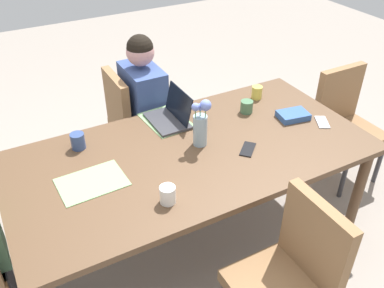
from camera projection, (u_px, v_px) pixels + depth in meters
The scene contains 17 objects.
ground_plane at pixel (192, 236), 2.94m from camera, with size 10.00×10.00×0.00m, color gray.
dining_table at pixel (192, 160), 2.55m from camera, with size 2.19×1.10×0.74m.
chair_near_left_mid at pixel (134, 120), 3.26m from camera, with size 0.44×0.44×0.90m.
person_near_left_mid at pixel (145, 118), 3.23m from camera, with size 0.36×0.40×1.19m.
chair_far_left_far at pixel (292, 272), 2.07m from camera, with size 0.44×0.44×0.90m.
chair_head_left_right_near at pixel (345, 120), 3.26m from camera, with size 0.44×0.44×0.90m.
flower_vase at pixel (201, 124), 2.49m from camera, with size 0.11×0.10×0.31m.
placemat_head_right_left_near at pixel (92, 183), 2.27m from camera, with size 0.36×0.26×0.00m, color #7FAD70.
placemat_near_left_mid at pixel (166, 121), 2.80m from camera, with size 0.36×0.26×0.00m, color #7FAD70.
laptop_near_left_mid at pixel (171, 116), 2.77m from camera, with size 0.22×0.32×0.21m.
coffee_mug_near_left at pixel (247, 107), 2.87m from camera, with size 0.09×0.09×0.09m, color #47704C.
coffee_mug_near_right at pixel (257, 92), 3.04m from camera, with size 0.08×0.08×0.09m, color #DBC64C.
coffee_mug_centre_left at pixel (168, 195), 2.12m from camera, with size 0.08×0.08×0.10m, color white.
coffee_mug_centre_right at pixel (78, 141), 2.51m from camera, with size 0.09×0.09×0.10m, color #33477A.
book_red_cover at pixel (293, 115), 2.82m from camera, with size 0.20×0.14×0.04m, color #335693.
phone_black at pixel (248, 149), 2.52m from camera, with size 0.15×0.07×0.01m, color black.
phone_silver at pixel (322, 122), 2.78m from camera, with size 0.15×0.07×0.01m, color silver.
Camera 1 is at (0.98, 1.80, 2.20)m, focal length 39.04 mm.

